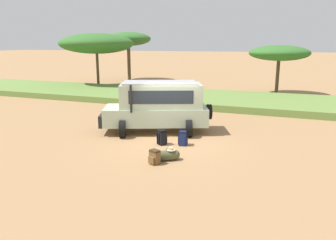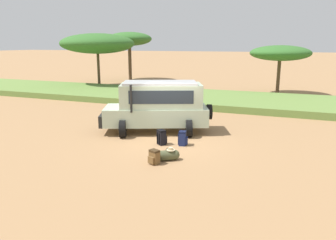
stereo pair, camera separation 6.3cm
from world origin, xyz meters
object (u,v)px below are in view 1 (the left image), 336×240
Objects in this scene: duffel_bag_low_black_case at (168,155)px; acacia_tree_centre_back at (279,53)px; acacia_tree_left_mid at (96,44)px; backpack_cluster_center at (162,137)px; acacia_tree_far_left at (128,39)px; safari_vehicle at (158,106)px; backpack_near_rear_wheel at (183,138)px; backpack_beside_front_wheel at (155,157)px.

acacia_tree_centre_back reaches higher than duffel_bag_low_black_case.
acacia_tree_left_mid reaches higher than duffel_bag_low_black_case.
acacia_tree_far_left is at bearing 120.77° from backpack_cluster_center.
safari_vehicle reaches higher than duffel_bag_low_black_case.
acacia_tree_left_mid is 16.49m from acacia_tree_centre_back.
acacia_tree_left_mid reaches higher than safari_vehicle.
safari_vehicle is at bearing -47.65° from acacia_tree_left_mid.
acacia_tree_left_mid is (0.49, -7.35, -0.48)m from acacia_tree_far_left.
backpack_near_rear_wheel is 20.18m from acacia_tree_left_mid.
duffel_bag_low_black_case is at bearing -50.34° from acacia_tree_left_mid.
backpack_near_rear_wheel is 26.31m from acacia_tree_far_left.
backpack_cluster_center is 26.05m from acacia_tree_far_left.
backpack_cluster_center is 19.78m from acacia_tree_left_mid.
backpack_beside_front_wheel is 0.65× the size of duffel_bag_low_black_case.
backpack_cluster_center is at bearing -102.60° from acacia_tree_centre_back.
safari_vehicle is 8.81× the size of backpack_near_rear_wheel.
acacia_tree_far_left is at bearing 122.69° from backpack_near_rear_wheel.
acacia_tree_far_left is 7.39m from acacia_tree_left_mid.
safari_vehicle is at bearing -107.60° from acacia_tree_centre_back.
duffel_bag_low_black_case is 0.11× the size of acacia_tree_left_mid.
backpack_near_rear_wheel is at bearing -42.20° from safari_vehicle.
duffel_bag_low_black_case is (0.09, -1.93, -0.10)m from backpack_near_rear_wheel.
safari_vehicle is 0.98× the size of acacia_tree_far_left.
backpack_near_rear_wheel is at bearing -99.84° from acacia_tree_centre_back.
duffel_bag_low_black_case is at bearing -98.56° from acacia_tree_centre_back.
acacia_tree_far_left is at bearing 119.55° from backpack_beside_front_wheel.
duffel_bag_low_black_case is (1.91, -3.58, -1.10)m from safari_vehicle.
backpack_near_rear_wheel reaches higher than backpack_beside_front_wheel.
safari_vehicle is 6.76× the size of duffel_bag_low_black_case.
duffel_bag_low_black_case is 18.80m from acacia_tree_centre_back.
backpack_cluster_center is at bearing -59.23° from acacia_tree_far_left.
duffel_bag_low_black_case is 21.68m from acacia_tree_left_mid.
acacia_tree_left_mid is at bearing 130.68° from backpack_cluster_center.
acacia_tree_left_mid is at bearing -86.16° from acacia_tree_far_left.
acacia_tree_far_left is at bearing 121.12° from safari_vehicle.
acacia_tree_centre_back is (16.85, -5.45, -1.25)m from acacia_tree_far_left.
acacia_tree_centre_back is (4.67, 14.73, 2.12)m from safari_vehicle.
safari_vehicle is 2.33m from backpack_cluster_center.
acacia_tree_left_mid is 1.43× the size of acacia_tree_centre_back.
backpack_near_rear_wheel is at bearing -57.31° from acacia_tree_far_left.
backpack_beside_front_wheel is 0.84× the size of backpack_near_rear_wheel.
safari_vehicle is at bearing 137.80° from backpack_near_rear_wheel.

